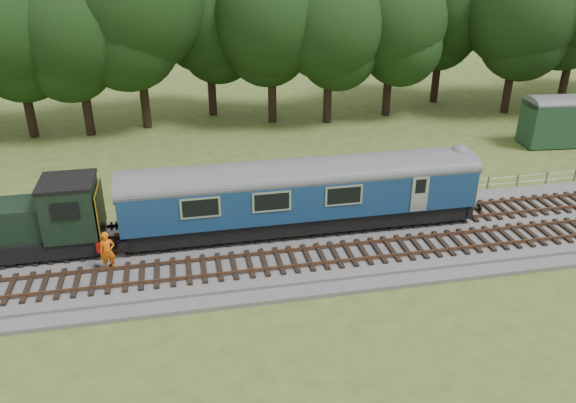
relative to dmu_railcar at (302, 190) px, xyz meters
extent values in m
plane|color=#47561F|center=(2.42, -1.40, -2.61)|extent=(120.00, 120.00, 0.00)
cube|color=#4C4C4F|center=(2.42, -1.40, -2.43)|extent=(70.00, 7.00, 0.35)
cube|color=brown|center=(2.42, -0.72, -2.12)|extent=(66.50, 0.07, 0.14)
cube|color=brown|center=(2.42, 0.72, -2.12)|extent=(66.50, 0.07, 0.14)
cube|color=brown|center=(2.42, -3.72, -2.12)|extent=(66.50, 0.07, 0.14)
cube|color=brown|center=(2.42, -2.28, -2.12)|extent=(66.50, 0.07, 0.14)
cube|color=black|center=(-0.01, 0.00, -1.55)|extent=(17.46, 2.52, 0.85)
cube|color=navy|center=(-0.01, 0.00, -0.12)|extent=(18.00, 2.80, 2.05)
cube|color=gold|center=(9.01, 0.00, -0.50)|extent=(0.06, 2.74, 1.30)
cube|color=black|center=(5.99, 0.00, -1.75)|extent=(2.60, 2.00, 0.55)
cube|color=black|center=(-6.01, 0.00, -1.75)|extent=(2.60, 2.00, 0.55)
cube|color=black|center=(-14.41, 0.00, -1.60)|extent=(8.73, 2.39, 0.85)
cube|color=black|center=(-11.21, 0.00, 0.05)|extent=(2.40, 2.55, 2.60)
cube|color=#A0100C|center=(-10.03, 0.00, -1.55)|extent=(0.25, 2.60, 0.55)
cube|color=gold|center=(-9.89, 0.00, -0.15)|extent=(0.06, 2.55, 2.30)
imported|color=orange|center=(-9.55, -2.11, -1.30)|extent=(0.71, 0.48, 1.91)
camera|label=1|loc=(-5.83, -25.34, 11.78)|focal=35.00mm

